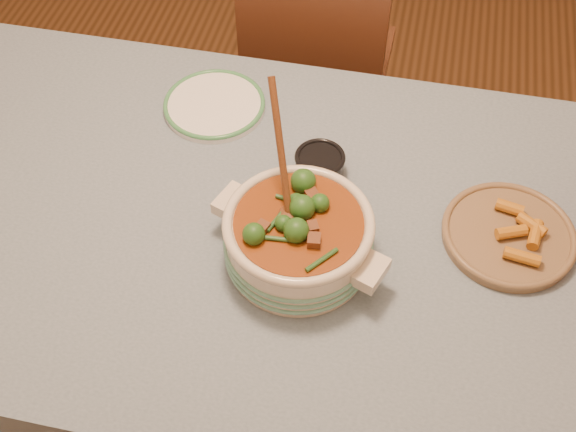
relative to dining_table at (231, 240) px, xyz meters
The scene contains 7 objects.
floor 0.66m from the dining_table, ahead, with size 4.50×4.50×0.00m, color #3F2512.
dining_table is the anchor object (origin of this frame).
stew_casserole 0.26m from the dining_table, 24.49° to the right, with size 0.39×0.39×0.37m.
white_plate 0.36m from the dining_table, 110.53° to the left, with size 0.32×0.32×0.02m.
condiment_bowl 0.27m from the dining_table, 42.93° to the left, with size 0.15×0.15×0.06m.
fried_plate 0.62m from the dining_table, ahead, with size 0.34×0.34×0.05m.
chair_far 0.84m from the dining_table, 86.27° to the left, with size 0.44×0.44×0.93m.
Camera 1 is at (0.34, -0.95, 2.01)m, focal length 45.00 mm.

